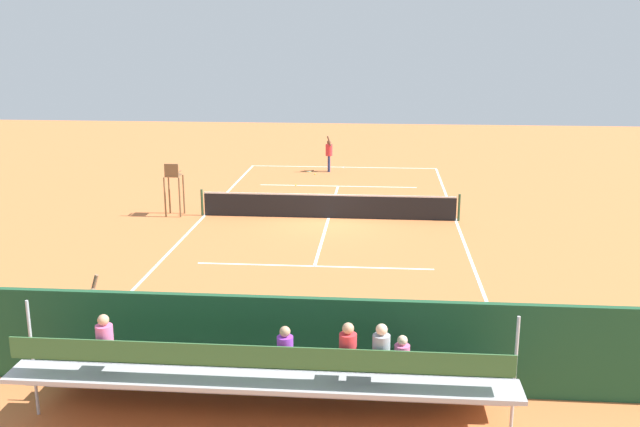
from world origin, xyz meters
The scene contains 13 objects.
ground_plane centered at (0.00, 0.00, 0.00)m, with size 60.00×60.00×0.00m, color #C66B38.
court_line_markings centered at (0.00, -0.04, 0.00)m, with size 10.10×22.20×0.01m.
tennis_net centered at (0.00, 0.00, 0.50)m, with size 10.30×0.10×1.07m.
backdrop_wall centered at (0.00, 14.00, 1.00)m, with size 18.00×0.16×2.00m, color #1E4C2D.
bleacher_stand centered at (-0.07, 15.38, 0.94)m, with size 9.06×2.40×2.48m.
umpire_chair centered at (6.20, 0.11, 1.31)m, with size 0.67×0.67×2.14m.
courtside_bench centered at (-1.58, 13.27, 0.56)m, with size 1.80×0.40×0.93m.
equipment_bag centered at (-0.12, 13.40, 0.18)m, with size 0.90×0.36×0.36m, color #B22D2D.
tennis_player centered at (0.70, -9.69, 1.02)m, with size 0.39×0.54×1.93m.
tennis_racket centered at (1.74, -9.53, 0.01)m, with size 0.44×0.57×0.03m.
tennis_ball_near centered at (2.02, -5.94, 0.03)m, with size 0.07×0.07×0.07m, color #CCDB33.
tennis_ball_far centered at (1.36, -8.79, 0.03)m, with size 0.07×0.07×0.07m, color #CCDB33.
line_judge centered at (4.30, 13.00, 1.02)m, with size 0.44×0.56×1.93m.
Camera 1 is at (-2.02, 27.55, 7.22)m, focal length 40.38 mm.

